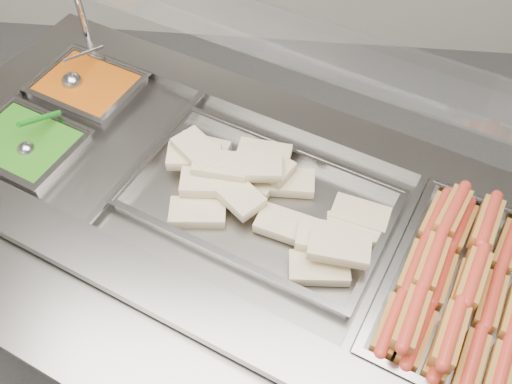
# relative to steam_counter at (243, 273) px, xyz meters

# --- Properties ---
(steam_counter) EXTENTS (2.21, 1.61, 0.97)m
(steam_counter) POSITION_rel_steam_counter_xyz_m (0.00, 0.00, 0.00)
(steam_counter) COLOR slate
(steam_counter) RESTS_ON ground
(tray_rail) EXTENTS (1.89, 1.09, 0.06)m
(tray_rail) POSITION_rel_steam_counter_xyz_m (-0.21, -0.51, 0.43)
(tray_rail) COLOR gray
(tray_rail) RESTS_ON steam_counter
(sneeze_guard) EXTENTS (1.76, 0.98, 0.47)m
(sneeze_guard) POSITION_rel_steam_counter_xyz_m (0.09, 0.22, 0.88)
(sneeze_guard) COLOR silver
(sneeze_guard) RESTS_ON steam_counter
(pan_hotdogs) EXTENTS (0.57, 0.69, 0.11)m
(pan_hotdogs) POSITION_rel_steam_counter_xyz_m (0.62, -0.26, 0.44)
(pan_hotdogs) COLOR gray
(pan_hotdogs) RESTS_ON steam_counter
(pan_wraps) EXTENTS (0.84, 0.68, 0.08)m
(pan_wraps) POSITION_rel_steam_counter_xyz_m (0.06, -0.03, 0.46)
(pan_wraps) COLOR gray
(pan_wraps) RESTS_ON steam_counter
(pan_beans) EXTENTS (0.40, 0.36, 0.11)m
(pan_beans) POSITION_rel_steam_counter_xyz_m (-0.58, 0.41, 0.44)
(pan_beans) COLOR gray
(pan_beans) RESTS_ON steam_counter
(pan_peas) EXTENTS (0.40, 0.36, 0.11)m
(pan_peas) POSITION_rel_steam_counter_xyz_m (-0.70, 0.13, 0.44)
(pan_peas) COLOR gray
(pan_peas) RESTS_ON steam_counter
(hotdogs_in_buns) EXTENTS (0.50, 0.63, 0.13)m
(hotdogs_in_buns) POSITION_rel_steam_counter_xyz_m (0.61, -0.25, 0.49)
(hotdogs_in_buns) COLOR brown
(hotdogs_in_buns) RESTS_ON pan_hotdogs
(tortilla_wraps) EXTENTS (0.68, 0.50, 0.11)m
(tortilla_wraps) POSITION_rel_steam_counter_xyz_m (0.07, -0.01, 0.50)
(tortilla_wraps) COLOR #C7B085
(tortilla_wraps) RESTS_ON pan_wraps
(ladle) EXTENTS (0.11, 0.21, 0.14)m
(ladle) POSITION_rel_steam_counter_xyz_m (-0.63, 0.42, 0.49)
(ladle) COLOR #B0B0B5
(ladle) RESTS_ON pan_beans
(serving_spoon) EXTENTS (0.10, 0.19, 0.14)m
(serving_spoon) POSITION_rel_steam_counter_xyz_m (-0.67, 0.11, 0.50)
(serving_spoon) COLOR #B0B0B5
(serving_spoon) RESTS_ON pan_peas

